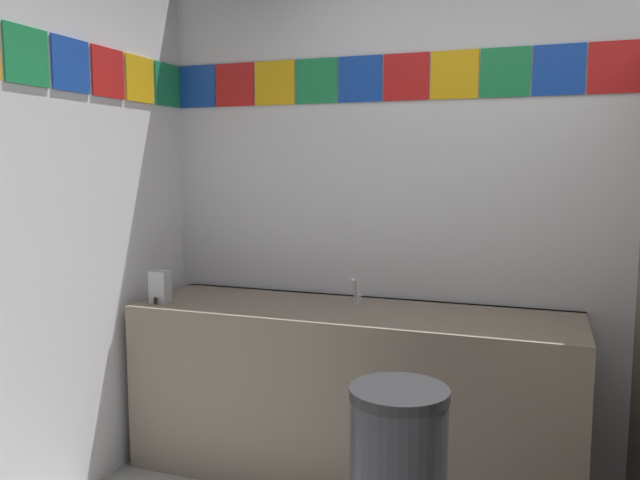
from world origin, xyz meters
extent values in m
cube|color=silver|center=(0.00, 1.52, 1.30)|extent=(3.97, 0.08, 2.60)
cube|color=#1947B7|center=(-1.87, 1.47, 1.93)|extent=(0.23, 0.01, 0.23)
cube|color=red|center=(-1.64, 1.47, 1.93)|extent=(0.23, 0.01, 0.23)
cube|color=yellow|center=(-1.40, 1.47, 1.93)|extent=(0.23, 0.01, 0.23)
cube|color=#1E8C4C|center=(-1.17, 1.47, 1.93)|extent=(0.23, 0.01, 0.23)
cube|color=#1947B7|center=(-0.93, 1.47, 1.93)|extent=(0.23, 0.01, 0.23)
cube|color=red|center=(-0.70, 1.47, 1.93)|extent=(0.23, 0.01, 0.23)
cube|color=yellow|center=(-0.47, 1.47, 1.93)|extent=(0.23, 0.01, 0.23)
cube|color=#1E8C4C|center=(-0.23, 1.47, 1.93)|extent=(0.23, 0.01, 0.23)
cube|color=#1947B7|center=(0.00, 1.47, 1.93)|extent=(0.23, 0.01, 0.23)
cube|color=red|center=(0.23, 1.47, 1.93)|extent=(0.23, 0.01, 0.23)
cube|color=#1E8C4C|center=(-1.98, 0.37, 1.93)|extent=(0.01, 0.23, 0.23)
cube|color=#1947B7|center=(-1.98, 0.62, 1.93)|extent=(0.01, 0.23, 0.23)
cube|color=red|center=(-1.98, 0.86, 1.93)|extent=(0.01, 0.23, 0.23)
cube|color=yellow|center=(-1.98, 1.11, 1.93)|extent=(0.01, 0.23, 0.23)
cube|color=#1E8C4C|center=(-1.98, 1.36, 1.93)|extent=(0.01, 0.23, 0.23)
cube|color=gray|center=(-0.88, 1.17, 0.41)|extent=(2.10, 0.62, 0.82)
cube|color=gray|center=(-0.88, 1.47, 0.78)|extent=(2.10, 0.03, 0.08)
cylinder|color=white|center=(-0.88, 1.14, 0.77)|extent=(0.34, 0.34, 0.10)
cylinder|color=silver|center=(-0.88, 1.28, 0.85)|extent=(0.04, 0.04, 0.05)
cylinder|color=silver|center=(-0.88, 1.23, 0.92)|extent=(0.02, 0.06, 0.09)
cube|color=#B7BABF|center=(-1.81, 0.98, 0.90)|extent=(0.09, 0.07, 0.16)
cylinder|color=black|center=(-1.81, 0.94, 0.84)|extent=(0.02, 0.02, 0.03)
cylinder|color=#262628|center=(-0.48, 0.43, 0.72)|extent=(0.35, 0.35, 0.04)
camera|label=1|loc=(-0.03, -1.65, 1.50)|focal=35.58mm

